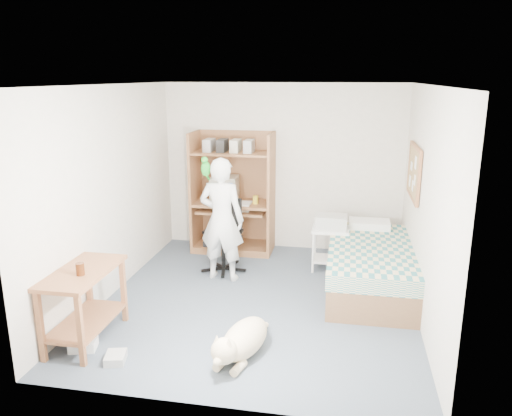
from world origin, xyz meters
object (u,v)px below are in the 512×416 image
(dog, at_px, (242,340))
(printer_cart, at_px, (330,242))
(bed, at_px, (370,266))
(side_desk, at_px, (84,295))
(office_chair, at_px, (225,245))
(person, at_px, (222,219))
(computer_hutch, at_px, (234,197))

(dog, distance_m, printer_cart, 2.51)
(bed, bearing_deg, dog, -123.94)
(side_desk, distance_m, office_chair, 2.29)
(side_desk, height_order, person, person)
(computer_hutch, bearing_deg, side_desk, -106.14)
(person, bearing_deg, bed, -173.25)
(bed, distance_m, person, 1.96)
(printer_cart, bearing_deg, computer_hutch, 159.13)
(office_chair, height_order, dog, office_chair)
(bed, distance_m, printer_cart, 0.76)
(side_desk, xyz_separation_m, dog, (1.61, -0.03, -0.32))
(computer_hutch, relative_size, printer_cart, 3.02)
(bed, xyz_separation_m, office_chair, (-1.94, 0.28, 0.06))
(printer_cart, bearing_deg, office_chair, -169.19)
(bed, xyz_separation_m, side_desk, (-2.85, -1.82, 0.21))
(printer_cart, bearing_deg, person, -157.32)
(computer_hutch, height_order, side_desk, computer_hutch)
(computer_hutch, bearing_deg, printer_cart, -21.32)
(computer_hutch, distance_m, office_chair, 0.97)
(dog, relative_size, printer_cart, 1.74)
(bed, bearing_deg, computer_hutch, 150.71)
(dog, bearing_deg, bed, 71.63)
(computer_hutch, relative_size, bed, 0.89)
(person, bearing_deg, computer_hutch, -78.48)
(dog, bearing_deg, computer_hutch, 119.84)
(bed, relative_size, person, 1.25)
(person, distance_m, dog, 2.04)
(bed, distance_m, side_desk, 3.39)
(dog, bearing_deg, side_desk, -165.62)
(side_desk, xyz_separation_m, office_chair, (0.91, 2.10, -0.15))
(office_chair, xyz_separation_m, person, (0.04, -0.30, 0.46))
(side_desk, distance_m, dog, 1.64)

